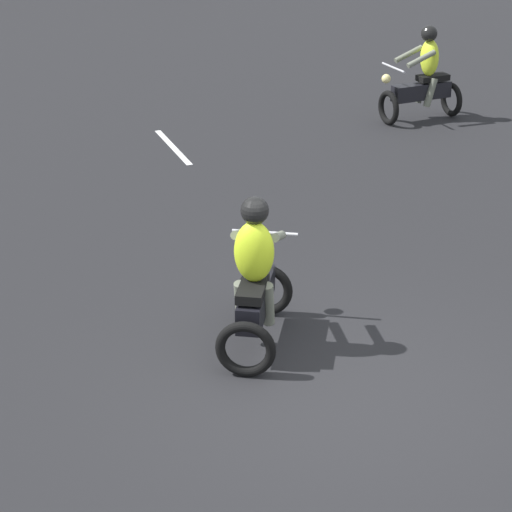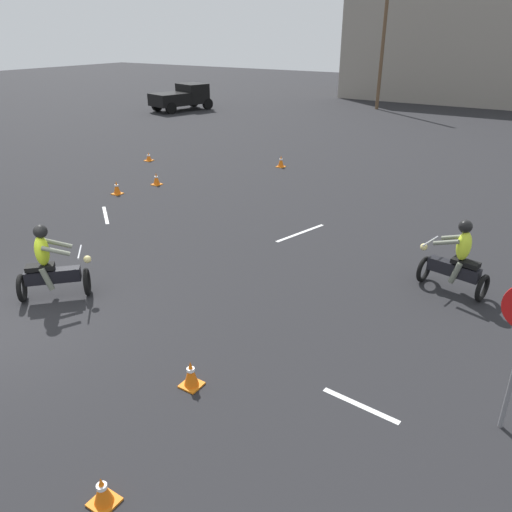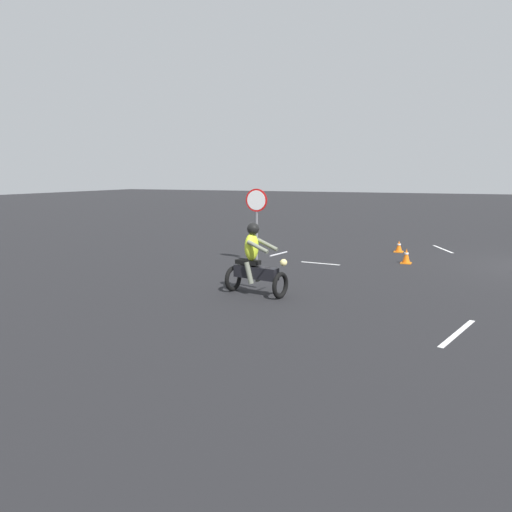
# 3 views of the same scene
# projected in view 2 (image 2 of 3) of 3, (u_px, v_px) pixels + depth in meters

# --- Properties ---
(ground_plane) EXTENTS (120.00, 120.00, 0.00)m
(ground_plane) POSITION_uv_depth(u_px,v_px,m) (4.00, 326.00, 9.59)
(ground_plane) COLOR black
(motorcycle_rider_foreground) EXTENTS (1.41, 1.42, 1.66)m
(motorcycle_rider_foreground) POSITION_uv_depth(u_px,v_px,m) (50.00, 267.00, 10.31)
(motorcycle_rider_foreground) COLOR black
(motorcycle_rider_foreground) RESTS_ON ground
(motorcycle_rider_background) EXTENTS (1.55, 0.89, 1.66)m
(motorcycle_rider_background) POSITION_uv_depth(u_px,v_px,m) (457.00, 261.00, 10.57)
(motorcycle_rider_background) COLOR black
(motorcycle_rider_background) RESTS_ON ground
(pickup_truck) EXTENTS (2.90, 4.48, 1.73)m
(pickup_truck) POSITION_uv_depth(u_px,v_px,m) (182.00, 97.00, 34.59)
(pickup_truck) COLOR black
(pickup_truck) RESTS_ON ground
(traffic_cone_near_left) EXTENTS (0.32, 0.32, 0.41)m
(traffic_cone_near_left) POSITION_uv_depth(u_px,v_px,m) (103.00, 491.00, 5.93)
(traffic_cone_near_left) COLOR orange
(traffic_cone_near_left) RESTS_ON ground
(traffic_cone_near_right) EXTENTS (0.32, 0.32, 0.35)m
(traffic_cone_near_right) POSITION_uv_depth(u_px,v_px,m) (149.00, 157.00, 21.52)
(traffic_cone_near_right) COLOR orange
(traffic_cone_near_right) RESTS_ON ground
(traffic_cone_mid_center) EXTENTS (0.32, 0.32, 0.44)m
(traffic_cone_mid_center) POSITION_uv_depth(u_px,v_px,m) (156.00, 179.00, 18.19)
(traffic_cone_mid_center) COLOR orange
(traffic_cone_mid_center) RESTS_ON ground
(traffic_cone_mid_left) EXTENTS (0.32, 0.32, 0.47)m
(traffic_cone_mid_left) POSITION_uv_depth(u_px,v_px,m) (281.00, 162.00, 20.53)
(traffic_cone_mid_left) COLOR orange
(traffic_cone_mid_left) RESTS_ON ground
(traffic_cone_far_right) EXTENTS (0.32, 0.32, 0.47)m
(traffic_cone_far_right) POSITION_uv_depth(u_px,v_px,m) (117.00, 188.00, 17.15)
(traffic_cone_far_right) COLOR orange
(traffic_cone_far_right) RESTS_ON ground
(traffic_cone_far_center) EXTENTS (0.32, 0.32, 0.47)m
(traffic_cone_far_center) POSITION_uv_depth(u_px,v_px,m) (191.00, 374.00, 7.90)
(traffic_cone_far_center) COLOR orange
(traffic_cone_far_center) RESTS_ON ground
(lane_stripe_e) EXTENTS (1.26, 0.19, 0.01)m
(lane_stripe_e) POSITION_uv_depth(u_px,v_px,m) (360.00, 405.00, 7.57)
(lane_stripe_e) COLOR silver
(lane_stripe_e) RESTS_ON ground
(lane_stripe_n) EXTENTS (0.58, 1.85, 0.01)m
(lane_stripe_n) POSITION_uv_depth(u_px,v_px,m) (301.00, 233.00, 13.96)
(lane_stripe_n) COLOR silver
(lane_stripe_n) RESTS_ON ground
(lane_stripe_nw) EXTENTS (1.35, 1.09, 0.01)m
(lane_stripe_nw) POSITION_uv_depth(u_px,v_px,m) (106.00, 215.00, 15.30)
(lane_stripe_nw) COLOR silver
(lane_stripe_nw) RESTS_ON ground
(utility_pole_far) EXTENTS (0.24, 0.24, 8.77)m
(utility_pole_far) POSITION_uv_depth(u_px,v_px,m) (383.00, 42.00, 33.71)
(utility_pole_far) COLOR brown
(utility_pole_far) RESTS_ON ground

